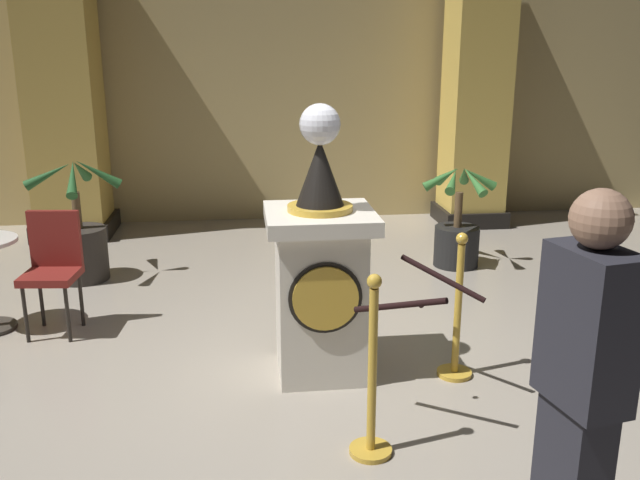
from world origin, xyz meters
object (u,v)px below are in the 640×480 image
at_px(pedestal_clock, 320,273).
at_px(bystander_guest, 581,387).
at_px(stanchion_near, 372,393).
at_px(potted_palm_right, 457,232).
at_px(potted_palm_left, 80,244).
at_px(stanchion_far, 457,327).
at_px(cafe_chair_red, 53,262).

relative_size(pedestal_clock, bystander_guest, 1.09).
bearing_deg(stanchion_near, pedestal_clock, 99.06).
height_order(potted_palm_right, bystander_guest, bystander_guest).
height_order(stanchion_near, potted_palm_left, potted_palm_left).
height_order(stanchion_near, potted_palm_right, potted_palm_right).
bearing_deg(potted_palm_left, bystander_guest, -56.16).
bearing_deg(stanchion_far, pedestal_clock, 169.82).
bearing_deg(bystander_guest, cafe_chair_red, 132.76).
distance_m(stanchion_near, potted_palm_right, 3.59).
bearing_deg(stanchion_far, cafe_chair_red, 158.67).
bearing_deg(potted_palm_left, stanchion_far, -38.74).
bearing_deg(potted_palm_right, cafe_chair_red, -161.03).
bearing_deg(potted_palm_right, potted_palm_left, -179.99).
relative_size(potted_palm_right, cafe_chair_red, 1.12).
xyz_separation_m(stanchion_far, cafe_chair_red, (-2.90, 1.13, 0.22)).
bearing_deg(pedestal_clock, potted_palm_right, 53.02).
xyz_separation_m(stanchion_far, bystander_guest, (-0.12, -1.87, 0.55)).
height_order(stanchion_far, bystander_guest, bystander_guest).
distance_m(pedestal_clock, stanchion_far, 1.00).
bearing_deg(pedestal_clock, stanchion_near, -80.94).
xyz_separation_m(stanchion_near, potted_palm_left, (-2.23, 3.25, -0.02)).
relative_size(pedestal_clock, stanchion_near, 1.75).
bearing_deg(cafe_chair_red, potted_palm_right, 18.97).
bearing_deg(stanchion_near, potted_palm_right, 65.01).
bearing_deg(pedestal_clock, stanchion_far, -10.18).
relative_size(potted_palm_left, cafe_chair_red, 1.27).
bearing_deg(cafe_chair_red, stanchion_near, -42.82).
height_order(stanchion_far, potted_palm_right, potted_palm_right).
xyz_separation_m(pedestal_clock, potted_palm_left, (-2.07, 2.23, -0.37)).
bearing_deg(bystander_guest, potted_palm_left, 123.84).
distance_m(stanchion_near, stanchion_far, 1.14).
height_order(pedestal_clock, stanchion_far, pedestal_clock).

